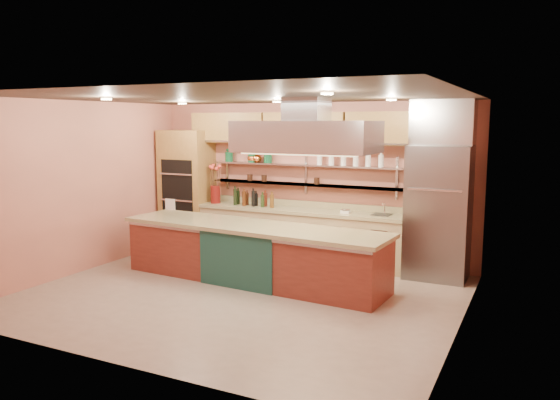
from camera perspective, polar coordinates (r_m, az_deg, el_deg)
The scene contains 21 objects.
floor at distance 7.95m, azimuth -4.17°, elevation -9.96°, with size 6.00×5.00×0.02m, color gray.
ceiling at distance 7.56m, azimuth -4.39°, elevation 10.72°, with size 6.00×5.00×0.02m, color black.
wall_back at distance 9.85m, azimuth 3.07°, elevation 1.99°, with size 6.00×0.04×2.80m, color #BD6F59.
wall_front at distance 5.64m, azimuth -17.18°, elevation -3.04°, with size 6.00×0.04×2.80m, color #BD6F59.
wall_left at distance 9.49m, azimuth -20.13°, elevation 1.26°, with size 0.04×5.00×2.80m, color #BD6F59.
wall_right at distance 6.66m, azimuth 18.65°, elevation -1.43°, with size 0.04×5.00×2.80m, color #BD6F59.
oven_stack at distance 10.80m, azimuth -9.68°, elevation 1.09°, with size 0.95×0.64×2.30m, color olive.
refrigerator at distance 8.90m, azimuth 16.20°, elevation -1.27°, with size 0.95×0.72×2.10m, color slate.
back_counter at distance 9.74m, azimuth 2.06°, elevation -3.64°, with size 3.84×0.64×0.93m, color tan.
wall_shelf_lower at distance 9.76m, azimuth 2.50°, elevation 1.63°, with size 3.60×0.26×0.03m, color #ACAFB3.
wall_shelf_upper at distance 9.72m, azimuth 2.51°, elevation 3.68°, with size 3.60×0.26×0.03m, color #ACAFB3.
upper_cabinets at distance 9.63m, azimuth 2.69°, elevation 7.51°, with size 4.60×0.36×0.55m, color olive.
range_hood at distance 7.86m, azimuth 2.79°, elevation 6.63°, with size 2.00×1.00×0.45m, color #ACAFB3.
ceiling_downlights at distance 7.73m, azimuth -3.63°, elevation 10.45°, with size 4.00×2.80×0.02m, color #FFE5A5.
island at distance 8.50m, azimuth -2.91°, elevation -5.56°, with size 4.26×0.93×0.89m, color maroon.
flower_vase at distance 10.41m, azimuth -6.76°, elevation 0.59°, with size 0.19×0.19×0.33m, color #5B0F0D.
oil_bottle_cluster at distance 9.98m, azimuth -2.68°, elevation 0.17°, with size 0.88×0.25×0.28m, color black.
kitchen_scale at distance 9.29m, azimuth 6.88°, elevation -1.10°, with size 0.15×0.11×0.09m, color white.
bar_faucet at distance 9.19m, azimuth 10.88°, elevation -0.92°, with size 0.03×0.03×0.20m, color white.
copper_kettle at distance 10.13m, azimuth -2.41°, elevation 4.36°, with size 0.18×0.18×0.15m, color orange.
green_canister at distance 10.02m, azimuth -1.27°, elevation 4.44°, with size 0.15×0.15×0.18m, color #0E4425.
Camera 1 is at (3.81, -6.52, 2.46)m, focal length 35.00 mm.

